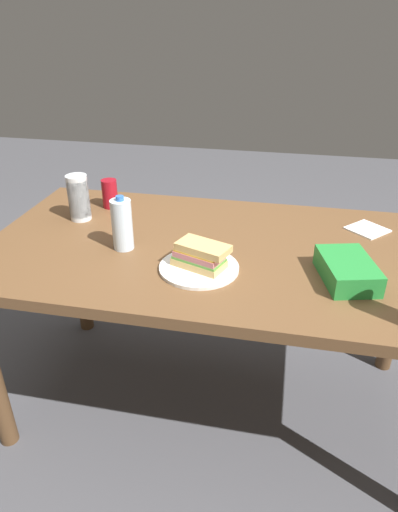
# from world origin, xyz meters

# --- Properties ---
(ground_plane) EXTENTS (8.00, 8.00, 0.00)m
(ground_plane) POSITION_xyz_m (0.00, 0.00, 0.00)
(ground_plane) COLOR #4C4C51
(dining_table) EXTENTS (1.69, 0.91, 0.76)m
(dining_table) POSITION_xyz_m (0.00, 0.00, 0.67)
(dining_table) COLOR brown
(dining_table) RESTS_ON ground_plane
(paper_plate) EXTENTS (0.26, 0.26, 0.01)m
(paper_plate) POSITION_xyz_m (-0.03, -0.17, 0.77)
(paper_plate) COLOR white
(paper_plate) RESTS_ON dining_table
(sandwich) EXTENTS (0.20, 0.15, 0.08)m
(sandwich) POSITION_xyz_m (-0.03, -0.17, 0.82)
(sandwich) COLOR #DBB26B
(sandwich) RESTS_ON paper_plate
(soda_can_red) EXTENTS (0.07, 0.07, 0.12)m
(soda_can_red) POSITION_xyz_m (-0.51, 0.28, 0.82)
(soda_can_red) COLOR maroon
(soda_can_red) RESTS_ON dining_table
(chip_bag) EXTENTS (0.20, 0.26, 0.07)m
(chip_bag) POSITION_xyz_m (0.44, -0.14, 0.80)
(chip_bag) COLOR #268C38
(chip_bag) RESTS_ON dining_table
(water_bottle_tall) EXTENTS (0.07, 0.07, 0.20)m
(water_bottle_tall) POSITION_xyz_m (-0.33, -0.08, 0.86)
(water_bottle_tall) COLOR silver
(water_bottle_tall) RESTS_ON dining_table
(plastic_cup_stack) EXTENTS (0.08, 0.08, 0.18)m
(plastic_cup_stack) POSITION_xyz_m (-0.59, 0.13, 0.86)
(plastic_cup_stack) COLOR silver
(plastic_cup_stack) RESTS_ON dining_table
(paper_napkin) EXTENTS (0.18, 0.18, 0.01)m
(paper_napkin) POSITION_xyz_m (0.55, 0.25, 0.77)
(paper_napkin) COLOR white
(paper_napkin) RESTS_ON dining_table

